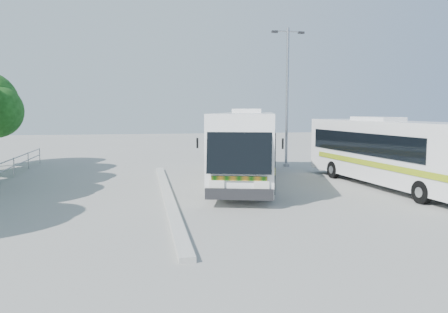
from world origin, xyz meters
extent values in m
plane|color=gray|center=(0.00, 0.00, 0.00)|extent=(100.00, 100.00, 0.00)
cube|color=#B2B2AD|center=(-2.30, 2.00, 0.07)|extent=(0.40, 16.00, 0.15)
cylinder|color=gray|center=(-10.00, 14.00, 0.50)|extent=(0.06, 0.06, 1.00)
cube|color=white|center=(1.73, 4.94, 1.86)|extent=(5.70, 12.13, 3.03)
cube|color=black|center=(0.07, -0.81, 2.23)|extent=(2.32, 1.07, 1.93)
cube|color=black|center=(0.69, 5.86, 2.23)|extent=(2.70, 9.17, 1.09)
cube|color=black|center=(3.11, 5.16, 2.23)|extent=(2.70, 9.17, 1.09)
cube|color=#145C0D|center=(0.43, 5.00, 1.29)|extent=(2.90, 9.93, 0.28)
cylinder|color=black|center=(-0.42, 1.53, 0.50)|extent=(0.56, 1.04, 0.99)
cylinder|color=black|center=(1.73, 0.91, 0.50)|extent=(0.56, 1.04, 0.99)
cylinder|color=black|center=(1.59, 8.49, 0.50)|extent=(0.56, 1.04, 0.99)
cylinder|color=black|center=(3.75, 7.87, 0.50)|extent=(0.56, 1.04, 0.99)
cube|color=silver|center=(7.71, 2.35, 1.66)|extent=(3.17, 10.81, 2.71)
cube|color=black|center=(6.53, 2.78, 2.00)|extent=(0.81, 8.49, 0.98)
cube|color=black|center=(8.78, 2.98, 2.00)|extent=(0.81, 8.49, 0.98)
cube|color=#11640E|center=(6.60, 1.98, 1.15)|extent=(0.85, 9.20, 0.25)
cylinder|color=black|center=(7.02, -1.19, 0.44)|extent=(0.34, 0.91, 0.89)
cylinder|color=black|center=(6.44, 5.26, 0.44)|extent=(0.34, 0.91, 0.89)
cylinder|color=black|center=(8.43, 5.44, 0.44)|extent=(0.34, 0.91, 0.89)
cylinder|color=#989AA1|center=(5.52, 10.13, 4.23)|extent=(0.17, 0.17, 8.46)
cylinder|color=#989AA1|center=(5.52, 10.13, 8.24)|extent=(1.69, 0.12, 0.08)
cube|color=black|center=(4.68, 10.11, 8.19)|extent=(0.37, 0.20, 0.13)
cube|color=black|center=(6.37, 10.14, 8.19)|extent=(0.37, 0.20, 0.13)
camera|label=1|loc=(-3.27, -15.66, 3.51)|focal=35.00mm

